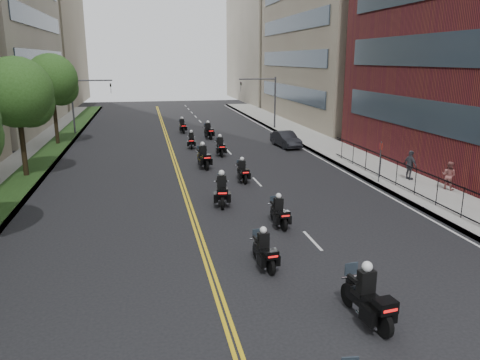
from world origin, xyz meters
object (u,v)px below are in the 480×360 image
object	(u,v)px
motorcycle_4	(222,191)
motorcycle_10	(182,126)
motorcycle_3	(279,213)
motorcycle_7	(220,147)
pedestrian_c	(410,165)
motorcycle_9	(208,131)
motorcycle_1	(368,299)
motorcycle_5	(242,172)
motorcycle_8	(191,141)
pedestrian_b	(449,175)
motorcycle_2	(264,252)
parked_sedan	(286,139)
motorcycle_6	(203,158)

from	to	relation	value
motorcycle_4	motorcycle_10	bearing A→B (deg)	97.28
motorcycle_3	motorcycle_7	distance (m)	16.62
motorcycle_10	pedestrian_c	size ratio (longest dim) A/B	1.23
motorcycle_9	motorcycle_10	distance (m)	4.71
motorcycle_1	motorcycle_9	world-z (taller)	motorcycle_1
motorcycle_5	motorcycle_7	distance (m)	8.36
motorcycle_3	motorcycle_8	world-z (taller)	motorcycle_8
pedestrian_b	motorcycle_10	bearing A→B (deg)	-3.84
motorcycle_7	pedestrian_c	size ratio (longest dim) A/B	1.26
motorcycle_10	pedestrian_b	size ratio (longest dim) A/B	1.38
motorcycle_5	motorcycle_9	distance (m)	16.70
motorcycle_5	motorcycle_8	distance (m)	12.18
motorcycle_5	pedestrian_b	world-z (taller)	pedestrian_b
motorcycle_2	motorcycle_3	size ratio (longest dim) A/B	1.00
motorcycle_10	motorcycle_7	bearing A→B (deg)	-85.12
motorcycle_5	motorcycle_10	bearing A→B (deg)	93.52
parked_sedan	pedestrian_c	xyz separation A→B (m)	(4.06, -13.07, 0.39)
motorcycle_3	motorcycle_5	distance (m)	8.26
motorcycle_10	motorcycle_3	bearing A→B (deg)	-90.09
motorcycle_3	motorcycle_5	xyz separation A→B (m)	(0.01, 8.26, 0.00)
motorcycle_2	pedestrian_b	world-z (taller)	pedestrian_b
motorcycle_9	pedestrian_c	xyz separation A→B (m)	(10.08, -18.85, 0.38)
motorcycle_10	parked_sedan	distance (m)	12.89
motorcycle_6	motorcycle_5	bearing A→B (deg)	-73.87
motorcycle_5	pedestrian_c	size ratio (longest dim) A/B	1.15
motorcycle_4	motorcycle_9	size ratio (longest dim) A/B	1.07
motorcycle_9	pedestrian_b	bearing A→B (deg)	-70.52
motorcycle_6	pedestrian_c	bearing A→B (deg)	-35.89
motorcycle_5	motorcycle_7	bearing A→B (deg)	88.36
motorcycle_9	pedestrian_b	distance (m)	24.04
motorcycle_10	motorcycle_8	bearing A→B (deg)	-93.78
motorcycle_7	pedestrian_c	distance (m)	14.71
motorcycle_7	pedestrian_c	bearing A→B (deg)	-45.40
motorcycle_7	motorcycle_6	bearing A→B (deg)	-114.28
parked_sedan	pedestrian_c	size ratio (longest dim) A/B	2.24
pedestrian_b	pedestrian_c	bearing A→B (deg)	-10.37
parked_sedan	motorcycle_6	bearing A→B (deg)	-146.66
motorcycle_5	motorcycle_10	distance (m)	20.99
motorcycle_7	motorcycle_9	distance (m)	8.34
motorcycle_4	pedestrian_c	xyz separation A→B (m)	(12.29, 2.37, 0.34)
motorcycle_3	pedestrian_b	xyz separation A→B (m)	(11.19, 3.60, 0.36)
motorcycle_1	pedestrian_c	xyz separation A→B (m)	(10.00, 14.45, 0.34)
motorcycle_5	parked_sedan	xyz separation A→B (m)	(6.16, 10.92, 0.06)
motorcycle_6	pedestrian_b	xyz separation A→B (m)	(13.09, -8.94, 0.24)
motorcycle_6	parked_sedan	xyz separation A→B (m)	(8.08, 6.65, -0.05)
motorcycle_3	motorcycle_8	xyz separation A→B (m)	(-1.96, 20.28, 0.01)
motorcycle_4	motorcycle_9	bearing A→B (deg)	91.46
motorcycle_10	motorcycle_5	bearing A→B (deg)	-88.52
motorcycle_10	pedestrian_b	world-z (taller)	pedestrian_b
motorcycle_1	motorcycle_7	distance (m)	24.97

